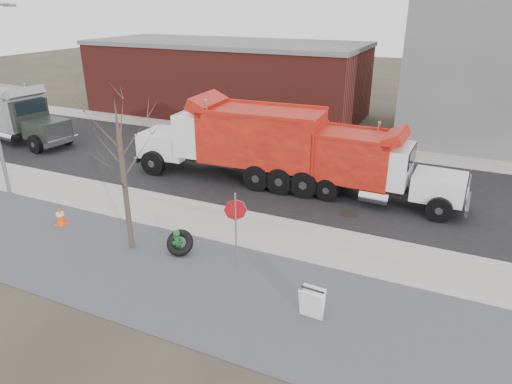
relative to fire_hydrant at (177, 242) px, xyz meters
The scene contains 16 objects.
ground 2.71m from the fire_hydrant, 53.07° to the left, with size 120.00×120.00×0.00m, color #383328.
gravel_verge 2.14m from the fire_hydrant, 40.06° to the right, with size 60.00×5.00×0.03m, color slate.
sidewalk 2.91m from the fire_hydrant, 56.05° to the left, with size 60.00×2.50×0.06m, color #9E9B93.
curb 4.04m from the fire_hydrant, 66.43° to the left, with size 60.00×0.15×0.11m, color #9E9B93.
road 8.60m from the fire_hydrant, 79.19° to the left, with size 60.00×9.40×0.02m, color black.
far_sidewalk 14.24m from the fire_hydrant, 83.50° to the left, with size 60.00×2.00×0.06m, color #9E9B93.
building_brick 21.03m from the fire_hydrant, 113.66° to the left, with size 20.20×8.20×5.30m.
bare_tree 3.36m from the fire_hydrant, 164.00° to the right, with size 3.20×3.20×5.20m.
fire_hydrant is the anchor object (origin of this frame).
truck_tire 0.18m from the fire_hydrant, 23.47° to the right, with size 1.06×0.95×0.88m.
stop_sign 2.66m from the fire_hydrant, ahead, with size 0.64×0.34×2.58m.
sandwich_board 5.47m from the fire_hydrant, 15.46° to the right, with size 0.67×0.45×0.90m.
traffic_cone_far 5.17m from the fire_hydrant, behind, with size 0.39×0.39×0.75m.
dump_truck_red_a 8.60m from the fire_hydrant, 57.84° to the left, with size 7.93×2.38×3.20m.
dump_truck_red_b 7.45m from the fire_hydrant, 100.60° to the left, with size 9.33×3.13×3.87m.
dump_truck_grey 17.93m from the fire_hydrant, 156.39° to the left, with size 7.56×3.08×3.36m.
Camera 1 is at (6.53, -13.36, 7.93)m, focal length 32.00 mm.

